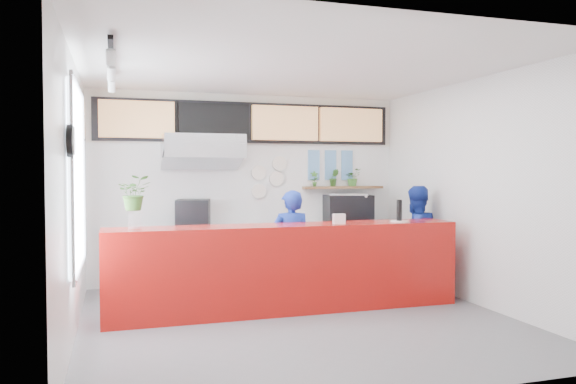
{
  "coord_description": "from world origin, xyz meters",
  "views": [
    {
      "loc": [
        -2.08,
        -6.34,
        1.78
      ],
      "look_at": [
        0.1,
        0.7,
        1.5
      ],
      "focal_mm": 35.0,
      "sensor_mm": 36.0,
      "label": 1
    }
  ],
  "objects": [
    {
      "name": "floor",
      "position": [
        0.0,
        0.0,
        0.0
      ],
      "size": [
        5.0,
        5.0,
        0.0
      ],
      "primitive_type": "plane",
      "color": "slate",
      "rests_on": "ground"
    },
    {
      "name": "dec_plate_c",
      "position": [
        0.15,
        2.47,
        1.45
      ],
      "size": [
        0.24,
        0.03,
        0.24
      ],
      "primitive_type": "cylinder",
      "rotation": [
        1.57,
        0.0,
        0.0
      ],
      "color": "silver",
      "rests_on": "wall_back"
    },
    {
      "name": "wall_left",
      "position": [
        -2.5,
        0.0,
        1.5
      ],
      "size": [
        0.0,
        5.0,
        5.0
      ],
      "primitive_type": "plane",
      "rotation": [
        1.57,
        0.0,
        1.57
      ],
      "color": "white",
      "rests_on": "ground"
    },
    {
      "name": "extraction_hood",
      "position": [
        -0.8,
        2.15,
        2.15
      ],
      "size": [
        1.2,
        0.7,
        0.35
      ],
      "primitive_type": "cube",
      "color": "#B2B5BA",
      "rests_on": "ceiling"
    },
    {
      "name": "right_bench",
      "position": [
        1.5,
        2.2,
        0.45
      ],
      "size": [
        1.8,
        0.6,
        0.9
      ],
      "primitive_type": "cube",
      "color": "#B2B5BA",
      "rests_on": "ground"
    },
    {
      "name": "dec_plate_b",
      "position": [
        0.45,
        2.47,
        1.65
      ],
      "size": [
        0.24,
        0.03,
        0.24
      ],
      "primitive_type": "cylinder",
      "rotation": [
        1.57,
        0.0,
        0.0
      ],
      "color": "silver",
      "rests_on": "wall_back"
    },
    {
      "name": "wall_clock_face",
      "position": [
        -2.43,
        -0.9,
        2.05
      ],
      "size": [
        0.02,
        0.26,
        0.26
      ],
      "primitive_type": "cylinder",
      "rotation": [
        0.0,
        1.57,
        0.0
      ],
      "color": "white",
      "rests_on": "wall_left"
    },
    {
      "name": "prep_bench",
      "position": [
        -0.8,
        2.2,
        0.45
      ],
      "size": [
        1.8,
        0.6,
        0.9
      ],
      "primitive_type": "cube",
      "color": "#B2B5BA",
      "rests_on": "ground"
    },
    {
      "name": "glass_vase",
      "position": [
        -1.86,
        0.35,
        1.2
      ],
      "size": [
        0.2,
        0.2,
        0.19
      ],
      "primitive_type": "cylinder",
      "rotation": [
        0.0,
        0.0,
        -0.31
      ],
      "color": "silver",
      "rests_on": "service_counter"
    },
    {
      "name": "photo_frame_c",
      "position": [
        1.7,
        2.48,
        2.0
      ],
      "size": [
        0.2,
        0.02,
        0.25
      ],
      "primitive_type": "cube",
      "color": "#598CBF",
      "rests_on": "wall_back"
    },
    {
      "name": "herb_shelf",
      "position": [
        1.6,
        2.4,
        1.5
      ],
      "size": [
        1.4,
        0.18,
        0.04
      ],
      "primitive_type": "cube",
      "color": "brown",
      "rests_on": "wall_back"
    },
    {
      "name": "dec_plate_a",
      "position": [
        0.15,
        2.47,
        1.75
      ],
      "size": [
        0.24,
        0.03,
        0.24
      ],
      "primitive_type": "cylinder",
      "rotation": [
        1.57,
        0.0,
        0.0
      ],
      "color": "silver",
      "rests_on": "wall_back"
    },
    {
      "name": "pepper_mill",
      "position": [
        1.52,
        0.31,
        1.26
      ],
      "size": [
        0.09,
        0.09,
        0.28
      ],
      "primitive_type": "cylinder",
      "rotation": [
        0.0,
        0.0,
        0.38
      ],
      "color": "black",
      "rests_on": "white_plate"
    },
    {
      "name": "photo_frame_b",
      "position": [
        1.4,
        2.48,
        2.0
      ],
      "size": [
        0.2,
        0.02,
        0.25
      ],
      "primitive_type": "cube",
      "color": "#598CBF",
      "rests_on": "wall_back"
    },
    {
      "name": "window_pane",
      "position": [
        -2.47,
        0.3,
        1.7
      ],
      "size": [
        0.04,
        2.2,
        1.9
      ],
      "primitive_type": "cube",
      "color": "silver",
      "rests_on": "wall_left"
    },
    {
      "name": "photo_frame_f",
      "position": [
        1.7,
        2.48,
        1.75
      ],
      "size": [
        0.2,
        0.02,
        0.25
      ],
      "primitive_type": "cube",
      "color": "#598CBF",
      "rests_on": "wall_back"
    },
    {
      "name": "wall_clock_rim",
      "position": [
        -2.46,
        -0.9,
        2.05
      ],
      "size": [
        0.05,
        0.3,
        0.3
      ],
      "primitive_type": "cylinder",
      "rotation": [
        0.0,
        1.57,
        0.0
      ],
      "color": "black",
      "rests_on": "wall_left"
    },
    {
      "name": "white_plate",
      "position": [
        1.52,
        0.31,
        1.11
      ],
      "size": [
        0.29,
        0.29,
        0.02
      ],
      "primitive_type": "cylinder",
      "rotation": [
        0.0,
        0.0,
        -0.32
      ],
      "color": "silver",
      "rests_on": "service_counter"
    },
    {
      "name": "herb_c",
      "position": [
        1.77,
        2.4,
        1.67
      ],
      "size": [
        0.33,
        0.31,
        0.3
      ],
      "primitive_type": "imported",
      "rotation": [
        0.0,
        0.0,
        0.37
      ],
      "color": "#336222",
      "rests_on": "herb_shelf"
    },
    {
      "name": "menu_board_far_left",
      "position": [
        -1.75,
        2.38,
        2.55
      ],
      "size": [
        1.1,
        0.1,
        0.55
      ],
      "primitive_type": "cube",
      "color": "tan",
      "rests_on": "wall_back"
    },
    {
      "name": "panini_oven",
      "position": [
        -0.95,
        2.2,
        1.12
      ],
      "size": [
        0.59,
        0.59,
        0.44
      ],
      "primitive_type": "cube",
      "rotation": [
        0.0,
        0.0,
        -0.22
      ],
      "color": "black",
      "rests_on": "prep_bench"
    },
    {
      "name": "menu_board_far_right",
      "position": [
        1.73,
        2.38,
        2.55
      ],
      "size": [
        1.1,
        0.1,
        0.55
      ],
      "primitive_type": "cube",
      "color": "tan",
      "rests_on": "wall_back"
    },
    {
      "name": "photo_frame_e",
      "position": [
        1.4,
        2.48,
        1.75
      ],
      "size": [
        0.2,
        0.02,
        0.25
      ],
      "primitive_type": "cube",
      "color": "#598CBF",
      "rests_on": "wall_back"
    },
    {
      "name": "cream_band",
      "position": [
        0.0,
        2.49,
        2.6
      ],
      "size": [
        5.0,
        0.02,
        0.8
      ],
      "primitive_type": "cube",
      "color": "beige",
      "rests_on": "wall_back"
    },
    {
      "name": "soffit",
      "position": [
        0.0,
        2.46,
        2.55
      ],
      "size": [
        4.8,
        0.04,
        0.65
      ],
      "primitive_type": "cube",
      "color": "black",
      "rests_on": "wall_back"
    },
    {
      "name": "napkin_holder",
      "position": [
        0.66,
        0.3,
        1.16
      ],
      "size": [
        0.15,
        0.1,
        0.13
      ],
      "primitive_type": "cube",
      "rotation": [
        0.0,
        0.0,
        -0.05
      ],
      "color": "silver",
      "rests_on": "service_counter"
    },
    {
      "name": "staff_right",
      "position": [
        2.16,
        0.98,
        0.78
      ],
      "size": [
        0.82,
        0.67,
        1.56
      ],
      "primitive_type": "imported",
      "rotation": [
        0.0,
        0.0,
        3.25
      ],
      "color": "navy",
      "rests_on": "ground"
    },
    {
      "name": "window_frame",
      "position": [
        -2.45,
        0.3,
        1.7
      ],
      "size": [
        0.03,
        2.3,
        2.0
      ],
      "primitive_type": "cube",
      "color": "#B2B5BA",
      "rests_on": "wall_left"
    },
    {
      "name": "espresso_tray",
      "position": [
        1.6,
        2.2,
        1.38
      ],
      "size": [
        0.72,
        0.61,
        0.06
      ],
      "primitive_type": "cube",
      "rotation": [
        0.0,
        0.0,
        -0.37
      ],
      "color": "#ADB0B4",
      "rests_on": "espresso_machine"
    },
    {
      "name": "herb_a",
      "position": [
        1.08,
        2.4,
        1.65
      ],
      "size": [
        0.15,
        0.11,
        0.26
      ],
      "primitive_type": "imported",
      "rotation": [
        0.0,
        0.0,
        -0.14
      ],
      "color": "#336222",
      "rests_on": "herb_shelf"
    },
    {
      "name": "menu_board_mid_right",
      "position": [
        0.57,
        2.38,
        2.55
      ],
      "size": [
        1.1,
        0.1,
        0.55
      ],
      "primitive_type": "cube",
      "color": "tan",
      "rests_on": "wall_back"
    },
    {
      "name": "ceiling",
      "position": [
        0.0,
        0.0,
        3.0
      ],
      "size": [
        5.0,
        5.0,
        0.0
      ],
      "primitive_type": "plane",
      "rotation": [
        3.14,
        0.0,
        0.0
      ],
      "color": "silver"
    },
    {
      "name": "basil_vase",
      "position": [
        -1.86,
        0.35,
        1.52
      ],
      "size": [
        0.37,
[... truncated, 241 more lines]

